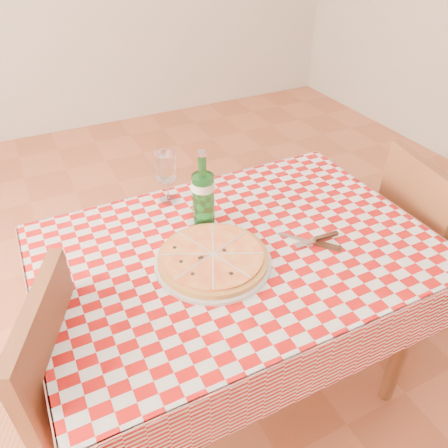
% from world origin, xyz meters
% --- Properties ---
extents(dining_table, '(1.20, 0.80, 0.75)m').
position_xyz_m(dining_table, '(0.00, 0.00, 0.66)').
color(dining_table, brown).
rests_on(dining_table, ground).
extents(tablecloth, '(1.30, 0.90, 0.01)m').
position_xyz_m(tablecloth, '(0.00, 0.00, 0.75)').
color(tablecloth, '#950B09').
rests_on(tablecloth, dining_table).
extents(chair_near, '(0.47, 0.47, 0.90)m').
position_xyz_m(chair_near, '(0.88, -0.05, 0.52)').
color(chair_near, brown).
rests_on(chair_near, ground).
extents(chair_far, '(0.54, 0.54, 0.91)m').
position_xyz_m(chair_far, '(-0.72, -0.09, 0.52)').
color(chair_far, brown).
rests_on(chair_far, ground).
extents(pizza_plate, '(0.48, 0.48, 0.05)m').
position_xyz_m(pizza_plate, '(-0.11, -0.04, 0.78)').
color(pizza_plate, gold).
rests_on(pizza_plate, tablecloth).
extents(water_bottle, '(0.09, 0.09, 0.28)m').
position_xyz_m(water_bottle, '(-0.04, 0.17, 0.90)').
color(water_bottle, '#1A6825').
rests_on(water_bottle, tablecloth).
extents(wine_glass, '(0.09, 0.09, 0.20)m').
position_xyz_m(wine_glass, '(-0.11, 0.37, 0.86)').
color(wine_glass, white).
rests_on(wine_glass, tablecloth).
extents(cutlery, '(0.29, 0.27, 0.03)m').
position_xyz_m(cutlery, '(0.24, -0.10, 0.77)').
color(cutlery, silver).
rests_on(cutlery, tablecloth).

